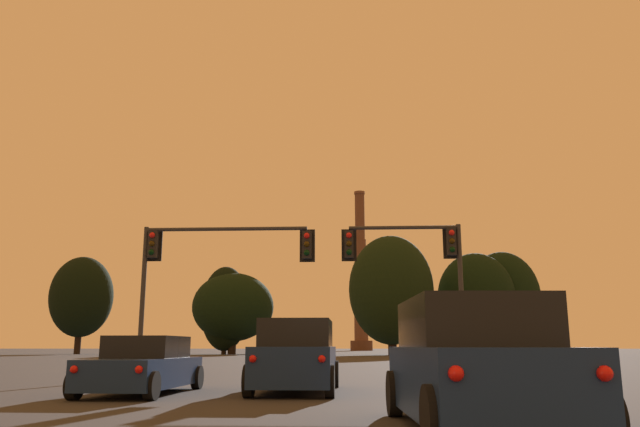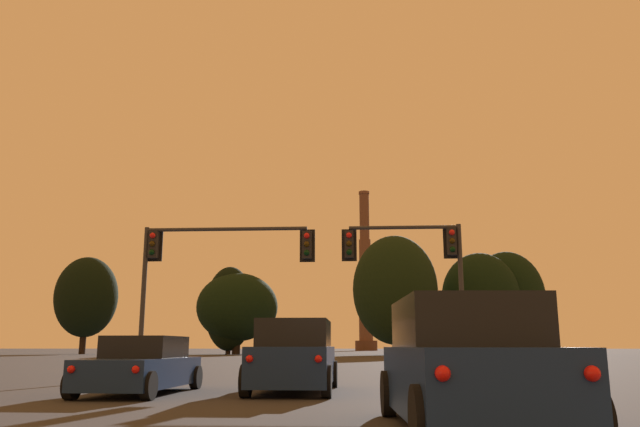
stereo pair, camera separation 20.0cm
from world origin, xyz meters
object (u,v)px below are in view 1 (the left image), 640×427
suv_center_lane_front (297,357)px  traffic_light_overhead_right (420,260)px  suv_right_lane_second (474,366)px  smokestack (361,286)px  traffic_light_overhead_left (203,260)px  sedan_left_lane_front (144,367)px

suv_center_lane_front → traffic_light_overhead_right: size_ratio=0.86×
suv_right_lane_second → traffic_light_overhead_right: (0.86, 14.35, 3.46)m
suv_center_lane_front → traffic_light_overhead_right: 8.69m
suv_center_lane_front → smokestack: size_ratio=0.11×
suv_right_lane_second → traffic_light_overhead_left: traffic_light_overhead_left is taller
smokestack → traffic_light_overhead_left: bearing=-93.1°
sedan_left_lane_front → traffic_light_overhead_right: traffic_light_overhead_right is taller
suv_right_lane_second → traffic_light_overhead_left: bearing=115.2°
suv_center_lane_front → smokestack: 152.36m
suv_right_lane_second → traffic_light_overhead_left: size_ratio=0.75×
suv_center_lane_front → traffic_light_overhead_right: (4.07, 6.86, 3.46)m
suv_center_lane_front → suv_right_lane_second: bearing=-66.7°
traffic_light_overhead_right → sedan_left_lane_front: bearing=-135.7°
traffic_light_overhead_left → smokestack: smokestack is taller
suv_right_lane_second → smokestack: smokestack is taller
smokestack → suv_center_lane_front: bearing=-91.4°
suv_center_lane_front → traffic_light_overhead_left: 8.33m
traffic_light_overhead_right → traffic_light_overhead_left: (-8.22, -0.52, 0.01)m
traffic_light_overhead_left → smokestack: (7.97, 145.12, 12.59)m
suv_right_lane_second → sedan_left_lane_front: bearing=133.5°
sedan_left_lane_front → smokestack: smokestack is taller
traffic_light_overhead_right → traffic_light_overhead_left: traffic_light_overhead_right is taller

